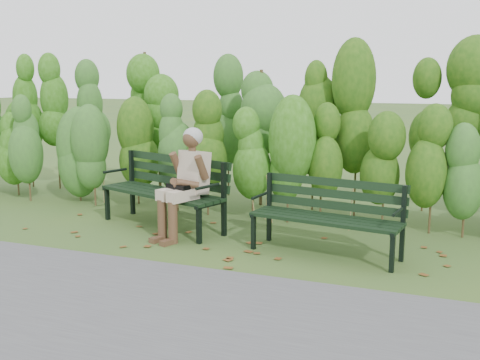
% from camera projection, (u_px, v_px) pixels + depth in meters
% --- Properties ---
extents(ground, '(80.00, 80.00, 0.00)m').
position_uv_depth(ground, '(230.00, 244.00, 6.94)').
color(ground, '#385728').
extents(footpath, '(60.00, 2.50, 0.01)m').
position_uv_depth(footpath, '(137.00, 313.00, 4.91)').
color(footpath, '#474749').
rests_on(footpath, ground).
extents(hedge_band, '(11.04, 1.67, 2.42)m').
position_uv_depth(hedge_band, '(276.00, 130.00, 8.42)').
color(hedge_band, '#47381E').
rests_on(hedge_band, ground).
extents(leaf_litter, '(5.53, 2.25, 0.01)m').
position_uv_depth(leaf_litter, '(243.00, 250.00, 6.72)').
color(leaf_litter, brown).
rests_on(leaf_litter, ground).
extents(bench_left, '(2.03, 1.24, 0.97)m').
position_uv_depth(bench_left, '(167.00, 186.00, 7.70)').
color(bench_left, black).
rests_on(bench_left, ground).
extents(bench_right, '(1.80, 0.83, 0.87)m').
position_uv_depth(bench_right, '(329.00, 211.00, 6.51)').
color(bench_right, black).
rests_on(bench_right, ground).
extents(seated_woman, '(0.63, 0.87, 1.41)m').
position_uv_depth(seated_woman, '(186.00, 176.00, 7.15)').
color(seated_woman, '#C1A893').
rests_on(seated_woman, ground).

